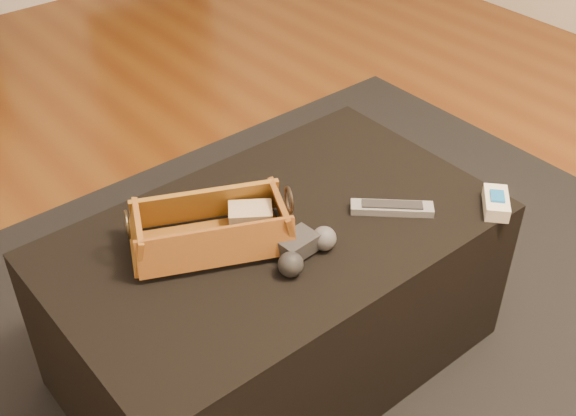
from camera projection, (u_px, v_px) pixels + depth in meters
floor at (253, 402)px, 1.75m from camera, size 5.00×5.50×0.01m
area_rug at (289, 369)px, 1.82m from camera, size 2.60×2.00×0.01m
ottoman at (276, 297)px, 1.72m from camera, size 1.00×0.60×0.42m
tv_remote at (205, 242)px, 1.52m from camera, size 0.18×0.10×0.02m
cloth_bundle at (251, 217)px, 1.56m from camera, size 0.11×0.11×0.05m
wicker_basket at (212, 230)px, 1.53m from camera, size 0.38×0.30×0.12m
game_controller at (303, 248)px, 1.50m from camera, size 0.17×0.10×0.05m
silver_remote at (392, 208)px, 1.64m from camera, size 0.17×0.16×0.02m
cream_gadget at (496, 203)px, 1.64m from camera, size 0.11×0.11×0.04m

